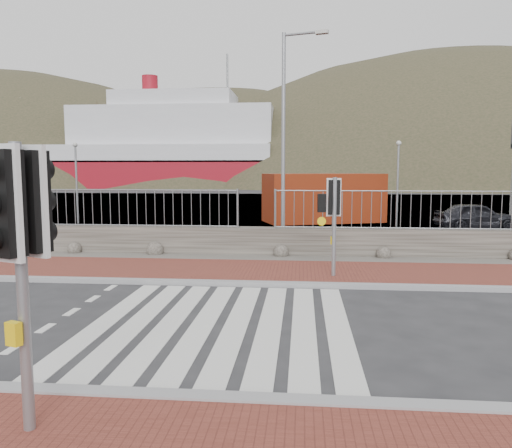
# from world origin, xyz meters

# --- Properties ---
(ground) EXTENTS (220.00, 220.00, 0.00)m
(ground) POSITION_xyz_m (0.00, 0.00, 0.00)
(ground) COLOR #28282B
(ground) RESTS_ON ground
(sidewalk_far) EXTENTS (40.00, 3.00, 0.08)m
(sidewalk_far) POSITION_xyz_m (0.00, 4.50, 0.04)
(sidewalk_far) COLOR brown
(sidewalk_far) RESTS_ON ground
(kerb_near) EXTENTS (40.00, 0.25, 0.12)m
(kerb_near) POSITION_xyz_m (0.00, -3.00, 0.05)
(kerb_near) COLOR gray
(kerb_near) RESTS_ON ground
(kerb_far) EXTENTS (40.00, 0.25, 0.12)m
(kerb_far) POSITION_xyz_m (0.00, 3.00, 0.05)
(kerb_far) COLOR gray
(kerb_far) RESTS_ON ground
(zebra_crossing) EXTENTS (4.62, 5.60, 0.01)m
(zebra_crossing) POSITION_xyz_m (-0.00, 0.00, 0.01)
(zebra_crossing) COLOR silver
(zebra_crossing) RESTS_ON ground
(gravel_strip) EXTENTS (40.00, 1.50, 0.06)m
(gravel_strip) POSITION_xyz_m (0.00, 6.50, 0.03)
(gravel_strip) COLOR #59544C
(gravel_strip) RESTS_ON ground
(stone_wall) EXTENTS (40.00, 0.60, 0.90)m
(stone_wall) POSITION_xyz_m (0.00, 7.30, 0.45)
(stone_wall) COLOR #453F38
(stone_wall) RESTS_ON ground
(railing) EXTENTS (18.07, 0.07, 1.22)m
(railing) POSITION_xyz_m (0.00, 7.15, 1.82)
(railing) COLOR gray
(railing) RESTS_ON stone_wall
(quay) EXTENTS (120.00, 40.00, 0.50)m
(quay) POSITION_xyz_m (0.00, 27.90, 0.00)
(quay) COLOR #4C4C4F
(quay) RESTS_ON ground
(water) EXTENTS (220.00, 50.00, 0.05)m
(water) POSITION_xyz_m (0.00, 62.90, 0.00)
(water) COLOR #3F4C54
(water) RESTS_ON ground
(ferry) EXTENTS (50.00, 16.00, 20.00)m
(ferry) POSITION_xyz_m (-24.65, 67.90, 5.36)
(ferry) COLOR maroon
(ferry) RESTS_ON ground
(hills_backdrop) EXTENTS (254.00, 90.00, 100.00)m
(hills_backdrop) POSITION_xyz_m (6.74, 87.90, -23.05)
(hills_backdrop) COLOR #2D311D
(hills_backdrop) RESTS_ON ground
(traffic_signal_near) EXTENTS (0.50, 0.39, 3.04)m
(traffic_signal_near) POSITION_xyz_m (-1.36, -3.89, 2.21)
(traffic_signal_near) COLOR gray
(traffic_signal_near) RESTS_ON ground
(traffic_signal_far) EXTENTS (0.62, 0.26, 2.57)m
(traffic_signal_far) POSITION_xyz_m (2.23, 4.00, 1.87)
(traffic_signal_far) COLOR gray
(traffic_signal_far) RESTS_ON ground
(streetlight) EXTENTS (1.49, 0.55, 7.16)m
(streetlight) POSITION_xyz_m (0.93, 8.07, 4.03)
(streetlight) COLOR gray
(streetlight) RESTS_ON ground
(shipping_container) EXTENTS (6.58, 4.36, 2.53)m
(shipping_container) POSITION_xyz_m (2.56, 17.92, 1.27)
(shipping_container) COLOR maroon
(shipping_container) RESTS_ON ground
(car_a) EXTENTS (3.80, 1.91, 1.24)m
(car_a) POSITION_xyz_m (9.44, 15.12, 0.62)
(car_a) COLOR black
(car_a) RESTS_ON ground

